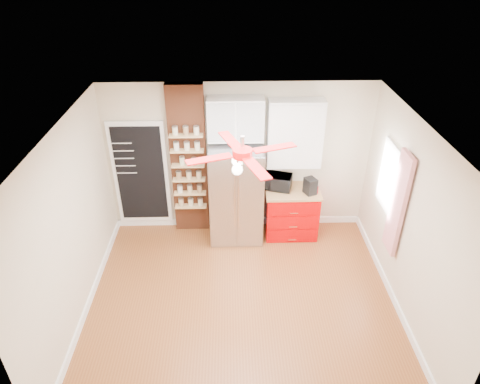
{
  "coord_description": "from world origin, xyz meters",
  "views": [
    {
      "loc": [
        -0.15,
        -4.59,
        4.66
      ],
      "look_at": [
        -0.0,
        0.9,
        1.35
      ],
      "focal_mm": 32.0,
      "sensor_mm": 36.0,
      "label": 1
    }
  ],
  "objects_px": {
    "ceiling_fan": "(242,154)",
    "canister_left": "(315,189)",
    "pantry_jar_oats": "(182,161)",
    "coffee_maker": "(310,186)",
    "fridge": "(236,194)",
    "toaster_oven": "(278,182)",
    "red_cabinet": "(291,212)"
  },
  "relations": [
    {
      "from": "ceiling_fan",
      "to": "toaster_oven",
      "type": "xyz_separation_m",
      "value": [
        0.67,
        1.76,
        -1.4
      ]
    },
    {
      "from": "red_cabinet",
      "to": "fridge",
      "type": "bearing_deg",
      "value": -177.05
    },
    {
      "from": "red_cabinet",
      "to": "coffee_maker",
      "type": "relative_size",
      "value": 3.32
    },
    {
      "from": "red_cabinet",
      "to": "toaster_oven",
      "type": "relative_size",
      "value": 2.04
    },
    {
      "from": "toaster_oven",
      "to": "canister_left",
      "type": "xyz_separation_m",
      "value": [
        0.62,
        -0.18,
        -0.05
      ]
    },
    {
      "from": "fridge",
      "to": "ceiling_fan",
      "type": "bearing_deg",
      "value": -88.24
    },
    {
      "from": "fridge",
      "to": "pantry_jar_oats",
      "type": "bearing_deg",
      "value": 170.72
    },
    {
      "from": "red_cabinet",
      "to": "coffee_maker",
      "type": "bearing_deg",
      "value": -21.37
    },
    {
      "from": "fridge",
      "to": "pantry_jar_oats",
      "type": "relative_size",
      "value": 12.84
    },
    {
      "from": "canister_left",
      "to": "pantry_jar_oats",
      "type": "xyz_separation_m",
      "value": [
        -2.24,
        0.2,
        0.46
      ]
    },
    {
      "from": "fridge",
      "to": "toaster_oven",
      "type": "bearing_deg",
      "value": 10.16
    },
    {
      "from": "red_cabinet",
      "to": "toaster_oven",
      "type": "distance_m",
      "value": 0.63
    },
    {
      "from": "pantry_jar_oats",
      "to": "toaster_oven",
      "type": "bearing_deg",
      "value": -0.64
    },
    {
      "from": "ceiling_fan",
      "to": "canister_left",
      "type": "xyz_separation_m",
      "value": [
        1.29,
        1.58,
        -1.45
      ]
    },
    {
      "from": "red_cabinet",
      "to": "coffee_maker",
      "type": "distance_m",
      "value": 0.66
    },
    {
      "from": "canister_left",
      "to": "coffee_maker",
      "type": "bearing_deg",
      "value": -175.59
    },
    {
      "from": "toaster_oven",
      "to": "canister_left",
      "type": "relative_size",
      "value": 2.98
    },
    {
      "from": "fridge",
      "to": "toaster_oven",
      "type": "relative_size",
      "value": 3.79
    },
    {
      "from": "ceiling_fan",
      "to": "pantry_jar_oats",
      "type": "distance_m",
      "value": 2.24
    },
    {
      "from": "ceiling_fan",
      "to": "pantry_jar_oats",
      "type": "relative_size",
      "value": 10.27
    },
    {
      "from": "ceiling_fan",
      "to": "canister_left",
      "type": "distance_m",
      "value": 2.5
    },
    {
      "from": "fridge",
      "to": "ceiling_fan",
      "type": "relative_size",
      "value": 1.25
    },
    {
      "from": "ceiling_fan",
      "to": "coffee_maker",
      "type": "relative_size",
      "value": 4.95
    },
    {
      "from": "coffee_maker",
      "to": "canister_left",
      "type": "distance_m",
      "value": 0.12
    },
    {
      "from": "canister_left",
      "to": "pantry_jar_oats",
      "type": "distance_m",
      "value": 2.29
    },
    {
      "from": "fridge",
      "to": "toaster_oven",
      "type": "distance_m",
      "value": 0.74
    },
    {
      "from": "fridge",
      "to": "coffee_maker",
      "type": "xyz_separation_m",
      "value": [
        1.24,
        -0.06,
        0.17
      ]
    },
    {
      "from": "fridge",
      "to": "pantry_jar_oats",
      "type": "distance_m",
      "value": 1.07
    },
    {
      "from": "ceiling_fan",
      "to": "canister_left",
      "type": "height_order",
      "value": "ceiling_fan"
    },
    {
      "from": "red_cabinet",
      "to": "pantry_jar_oats",
      "type": "bearing_deg",
      "value": 177.04
    },
    {
      "from": "coffee_maker",
      "to": "ceiling_fan",
      "type": "bearing_deg",
      "value": -151.02
    },
    {
      "from": "canister_left",
      "to": "toaster_oven",
      "type": "bearing_deg",
      "value": 164.04
    }
  ]
}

